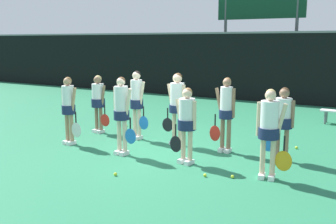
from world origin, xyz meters
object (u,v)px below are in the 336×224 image
tennis_ball_1 (115,174)px  tennis_ball_3 (296,148)px  player_2 (187,119)px  tennis_ball_6 (126,125)px  scoreboard (260,10)px  tennis_ball_2 (189,155)px  tennis_ball_0 (232,177)px  player_6 (177,102)px  player_5 (137,99)px  player_8 (283,118)px  tennis_ball_7 (205,175)px  player_7 (226,109)px  tennis_ball_4 (287,147)px  player_0 (69,105)px  player_4 (98,99)px  player_1 (122,109)px  tennis_ball_5 (140,127)px  player_3 (270,127)px

tennis_ball_1 → tennis_ball_3: tennis_ball_1 is taller
player_2 → tennis_ball_6: player_2 is taller
scoreboard → tennis_ball_2: scoreboard is taller
scoreboard → tennis_ball_0: (2.90, -10.76, -3.88)m
player_6 → player_5: bearing=-169.0°
player_6 → player_8: bearing=9.9°
player_5 → tennis_ball_7: player_5 is taller
player_2 → tennis_ball_1: 1.87m
player_7 → player_8: player_7 is taller
tennis_ball_3 → tennis_ball_4: 0.23m
player_0 → player_4: 1.38m
player_1 → tennis_ball_6: bearing=129.8°
scoreboard → tennis_ball_2: bearing=-81.1°
player_0 → player_4: size_ratio=1.04×
player_4 → tennis_ball_5: player_4 is taller
scoreboard → tennis_ball_6: size_ratio=71.23×
player_5 → player_8: 3.82m
player_3 → player_7: bearing=128.8°
player_4 → player_6: 2.57m
player_2 → player_8: bearing=47.2°
player_3 → player_7: 1.91m
tennis_ball_2 → player_4: bearing=165.8°
player_6 → tennis_ball_4: 2.90m
tennis_ball_1 → tennis_ball_6: tennis_ball_6 is taller
player_6 → tennis_ball_1: 2.86m
tennis_ball_2 → tennis_ball_5: size_ratio=1.01×
tennis_ball_4 → tennis_ball_3: bearing=7.0°
player_2 → player_4: player_4 is taller
tennis_ball_4 → tennis_ball_6: size_ratio=0.92×
player_3 → tennis_ball_5: bearing=144.5°
tennis_ball_6 → scoreboard: bearing=78.9°
scoreboard → tennis_ball_7: (2.41, -10.94, -3.88)m
player_4 → tennis_ball_6: size_ratio=23.26×
player_3 → player_8: player_3 is taller
tennis_ball_5 → tennis_ball_6: 0.51m
player_1 → tennis_ball_4: size_ratio=27.79×
player_6 → tennis_ball_6: 2.81m
player_1 → tennis_ball_5: size_ratio=27.67×
player_2 → player_4: 3.72m
player_1 → tennis_ball_0: (2.78, -0.25, -1.02)m
player_5 → tennis_ball_6: player_5 is taller
player_3 → tennis_ball_4: size_ratio=26.60×
player_0 → tennis_ball_7: size_ratio=25.91×
player_4 → tennis_ball_7: bearing=-14.9°
player_7 → tennis_ball_0: (0.81, -1.64, -0.99)m
player_2 → tennis_ball_4: bearing=67.2°
player_3 → tennis_ball_7: 1.54m
player_3 → player_0: bearing=172.1°
player_3 → player_5: size_ratio=0.94×
player_7 → player_8: bearing=-0.3°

